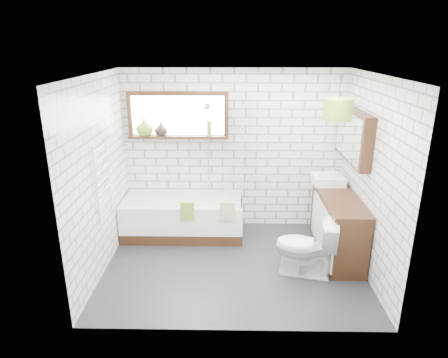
{
  "coord_description": "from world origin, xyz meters",
  "views": [
    {
      "loc": [
        -0.04,
        -4.73,
        2.86
      ],
      "look_at": [
        -0.13,
        0.25,
        1.14
      ],
      "focal_mm": 32.0,
      "sensor_mm": 36.0,
      "label": 1
    }
  ],
  "objects_px": {
    "bathtub": "(183,217)",
    "pendant": "(338,109)",
    "vanity": "(337,225)",
    "basin": "(328,180)",
    "toilet": "(306,247)"
  },
  "relations": [
    {
      "from": "bathtub",
      "to": "pendant",
      "type": "height_order",
      "value": "pendant"
    },
    {
      "from": "vanity",
      "to": "basin",
      "type": "relative_size",
      "value": 3.36
    },
    {
      "from": "bathtub",
      "to": "vanity",
      "type": "bearing_deg",
      "value": -13.21
    },
    {
      "from": "vanity",
      "to": "bathtub",
      "type": "bearing_deg",
      "value": 166.79
    },
    {
      "from": "basin",
      "to": "pendant",
      "type": "distance_m",
      "value": 1.45
    },
    {
      "from": "toilet",
      "to": "basin",
      "type": "bearing_deg",
      "value": 169.12
    },
    {
      "from": "bathtub",
      "to": "pendant",
      "type": "xyz_separation_m",
      "value": [
        2.0,
        -0.86,
        1.81
      ]
    },
    {
      "from": "pendant",
      "to": "basin",
      "type": "bearing_deg",
      "value": 78.18
    },
    {
      "from": "basin",
      "to": "toilet",
      "type": "xyz_separation_m",
      "value": [
        -0.48,
        -1.08,
        -0.54
      ]
    },
    {
      "from": "vanity",
      "to": "toilet",
      "type": "distance_m",
      "value": 0.79
    },
    {
      "from": "toilet",
      "to": "pendant",
      "type": "relative_size",
      "value": 2.23
    },
    {
      "from": "basin",
      "to": "vanity",
      "type": "bearing_deg",
      "value": -83.16
    },
    {
      "from": "vanity",
      "to": "toilet",
      "type": "relative_size",
      "value": 1.93
    },
    {
      "from": "vanity",
      "to": "basin",
      "type": "height_order",
      "value": "basin"
    },
    {
      "from": "vanity",
      "to": "pendant",
      "type": "xyz_separation_m",
      "value": [
        -0.24,
        -0.34,
        1.67
      ]
    }
  ]
}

